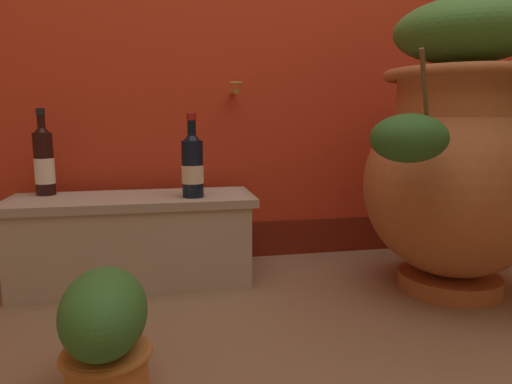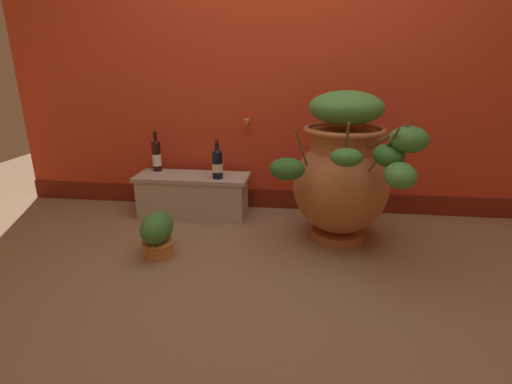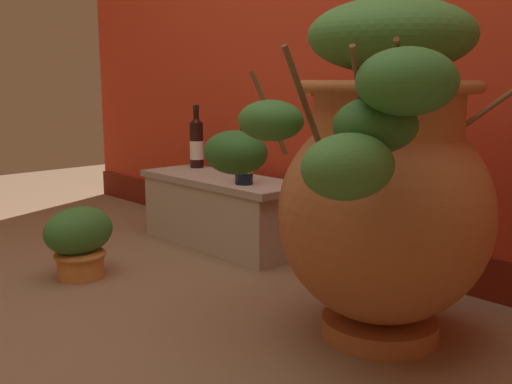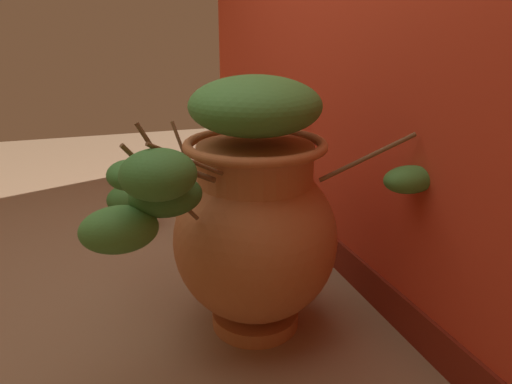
{
  "view_description": "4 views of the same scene",
  "coord_description": "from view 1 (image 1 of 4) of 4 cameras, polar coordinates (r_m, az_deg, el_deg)",
  "views": [
    {
      "loc": [
        -0.56,
        -0.85,
        0.62
      ],
      "look_at": [
        -0.22,
        0.81,
        0.34
      ],
      "focal_mm": 32.37,
      "sensor_mm": 36.0,
      "label": 1
    },
    {
      "loc": [
        0.19,
        -1.93,
        1.15
      ],
      "look_at": [
        -0.14,
        0.67,
        0.28
      ],
      "focal_mm": 26.91,
      "sensor_mm": 36.0,
      "label": 2
    },
    {
      "loc": [
        1.43,
        -0.88,
        0.77
      ],
      "look_at": [
        -0.19,
        0.64,
        0.35
      ],
      "focal_mm": 41.77,
      "sensor_mm": 36.0,
      "label": 3
    },
    {
      "loc": [
        1.92,
        0.06,
        1.13
      ],
      "look_at": [
        -0.05,
        0.73,
        0.39
      ],
      "focal_mm": 31.38,
      "sensor_mm": 36.0,
      "label": 4
    }
  ],
  "objects": [
    {
      "name": "stone_ledge",
      "position": [
        1.77,
        -14.81,
        -5.3
      ],
      "size": [
        0.88,
        0.32,
        0.33
      ],
      "color": "#B2A893",
      "rests_on": "ground_plane"
    },
    {
      "name": "wine_bottle_middle",
      "position": [
        1.87,
        -24.73,
        3.59
      ],
      "size": [
        0.07,
        0.07,
        0.32
      ],
      "color": "black",
      "rests_on": "stone_ledge"
    },
    {
      "name": "potted_shrub",
      "position": [
        1.12,
        -18.19,
        -15.77
      ],
      "size": [
        0.2,
        0.28,
        0.28
      ],
      "color": "#CC7F3D",
      "rests_on": "ground_plane"
    },
    {
      "name": "terracotta_urn",
      "position": [
        1.72,
        24.28,
        4.23
      ],
      "size": [
        0.86,
        1.21,
        1.0
      ],
      "color": "#B26638",
      "rests_on": "ground_plane"
    },
    {
      "name": "wine_bottle_left",
      "position": [
        1.67,
        -7.85,
        3.52
      ],
      "size": [
        0.08,
        0.08,
        0.3
      ],
      "color": "black",
      "rests_on": "stone_ledge"
    }
  ]
}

